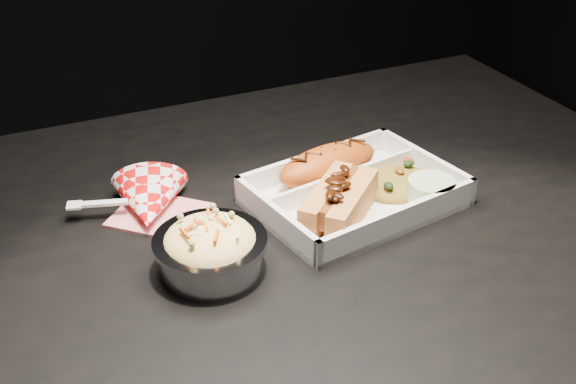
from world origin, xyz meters
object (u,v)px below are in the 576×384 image
(dining_table, at_px, (260,289))
(hotdog, at_px, (339,200))
(food_tray, at_px, (354,196))
(napkin_fork, at_px, (149,203))
(fried_pastry, at_px, (328,164))
(foil_coleslaw_cup, at_px, (210,247))

(dining_table, height_order, hotdog, hotdog)
(food_tray, height_order, napkin_fork, napkin_fork)
(dining_table, distance_m, fried_pastry, 0.19)
(hotdog, relative_size, napkin_fork, 0.76)
(dining_table, bearing_deg, foil_coleslaw_cup, -145.66)
(dining_table, height_order, fried_pastry, fried_pastry)
(hotdog, bearing_deg, food_tray, -1.76)
(food_tray, xyz_separation_m, foil_coleslaw_cup, (-0.21, -0.06, 0.02))
(fried_pastry, bearing_deg, food_tray, -79.99)
(dining_table, xyz_separation_m, food_tray, (0.14, 0.01, 0.10))
(dining_table, distance_m, hotdog, 0.16)
(foil_coleslaw_cup, bearing_deg, food_tray, 15.96)
(foil_coleslaw_cup, xyz_separation_m, napkin_fork, (-0.03, 0.14, -0.01))
(food_tray, relative_size, fried_pastry, 1.83)
(food_tray, relative_size, hotdog, 2.05)
(hotdog, relative_size, foil_coleslaw_cup, 1.07)
(food_tray, relative_size, napkin_fork, 1.56)
(food_tray, bearing_deg, hotdog, -149.23)
(fried_pastry, relative_size, hotdog, 1.12)
(foil_coleslaw_cup, bearing_deg, napkin_fork, 102.66)
(dining_table, relative_size, foil_coleslaw_cup, 9.52)
(napkin_fork, bearing_deg, dining_table, -22.82)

